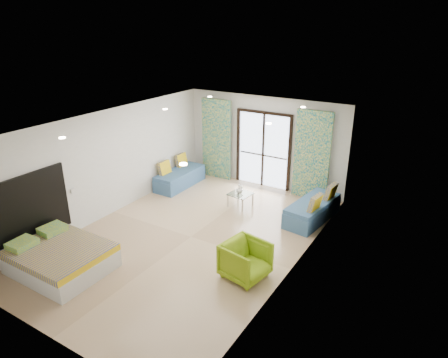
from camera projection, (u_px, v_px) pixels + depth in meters
The scene contains 24 objects.
floor at pixel (191, 237), 9.30m from camera, with size 5.00×7.50×0.01m, color tan, non-canonical shape.
ceiling at pixel (187, 123), 8.30m from camera, with size 5.00×7.50×0.01m, color silver, non-canonical shape.
wall_back at pixel (264, 142), 11.78m from camera, with size 5.00×0.01×2.70m, color silver, non-canonical shape.
wall_front at pixel (38, 267), 5.83m from camera, with size 5.00×0.01×2.70m, color silver, non-canonical shape.
wall_left at pixel (108, 164), 10.01m from camera, with size 0.01×7.50×2.70m, color silver, non-canonical shape.
wall_right at pixel (295, 209), 7.59m from camera, with size 0.01×7.50×2.70m, color silver, non-canonical shape.
balcony_door at pixel (263, 145), 11.79m from camera, with size 1.76×0.08×2.28m.
balcony_rail at pixel (263, 155), 11.91m from camera, with size 1.52×0.03×0.04m, color #595451.
curtain_left at pixel (216, 139), 12.42m from camera, with size 1.00×0.10×2.50m, color silver.
curtain_right at pixel (312, 156), 10.92m from camera, with size 1.00×0.10×2.50m, color silver.
downlight_a at pixel (62, 138), 7.40m from camera, with size 0.12×0.12×0.02m, color #FFE0B2.
downlight_b at pixel (183, 164), 6.05m from camera, with size 0.12×0.12×0.02m, color #FFE0B2.
downlight_c at pixel (165, 109), 9.78m from camera, with size 0.12×0.12×0.02m, color #FFE0B2.
downlight_d at pixel (269, 123), 8.43m from camera, with size 0.12×0.12×0.02m, color #FFE0B2.
downlight_e at pixel (210, 97), 11.37m from camera, with size 0.12×0.12×0.02m, color #FFE0B2.
downlight_f at pixel (303, 107), 10.01m from camera, with size 0.12×0.12×0.02m, color #FFE0B2.
headboard at pixel (23, 211), 8.19m from camera, with size 0.06×2.10×1.50m, color black.
switch_plate at pixel (73, 191), 9.18m from camera, with size 0.02×0.10×0.10m, color silver.
bed at pixel (60, 258), 8.00m from camera, with size 1.84×1.50×0.63m.
daybed_left at pixel (179, 177), 12.09m from camera, with size 0.68×1.75×0.86m.
daybed_right at pixel (313, 210), 10.00m from camera, with size 0.94×1.89×0.90m.
coffee_table at pixel (240, 195), 10.73m from camera, with size 0.61×0.61×0.64m.
vase at pixel (239, 190), 10.72m from camera, with size 0.19×0.20×0.19m, color white.
armchair at pixel (246, 259), 7.72m from camera, with size 0.79×0.74×0.82m, color #86AC16.
Camera 1 is at (4.90, -6.55, 4.70)m, focal length 32.00 mm.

